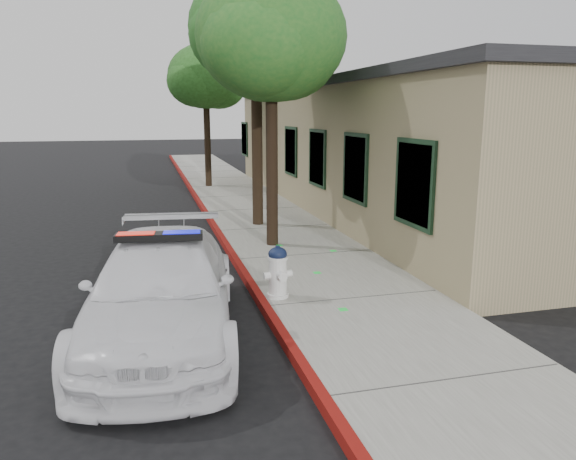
# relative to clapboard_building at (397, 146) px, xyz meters

# --- Properties ---
(ground) EXTENTS (120.00, 120.00, 0.00)m
(ground) POSITION_rel_clapboard_building_xyz_m (-6.69, -9.00, -2.13)
(ground) COLOR black
(ground) RESTS_ON ground
(sidewalk) EXTENTS (3.20, 60.00, 0.15)m
(sidewalk) POSITION_rel_clapboard_building_xyz_m (-5.09, -6.00, -2.05)
(sidewalk) COLOR gray
(sidewalk) RESTS_ON ground
(red_curb) EXTENTS (0.14, 60.00, 0.16)m
(red_curb) POSITION_rel_clapboard_building_xyz_m (-6.63, -6.00, -2.05)
(red_curb) COLOR maroon
(red_curb) RESTS_ON ground
(clapboard_building) EXTENTS (7.30, 20.89, 4.24)m
(clapboard_building) POSITION_rel_clapboard_building_xyz_m (0.00, 0.00, 0.00)
(clapboard_building) COLOR #9E8A67
(clapboard_building) RESTS_ON ground
(police_car) EXTENTS (2.65, 5.30, 1.60)m
(police_car) POSITION_rel_clapboard_building_xyz_m (-8.30, -9.50, -1.38)
(police_car) COLOR white
(police_car) RESTS_ON ground
(fire_hydrant) EXTENTS (0.52, 0.45, 0.91)m
(fire_hydrant) POSITION_rel_clapboard_building_xyz_m (-6.34, -8.62, -1.52)
(fire_hydrant) COLOR white
(fire_hydrant) RESTS_ON sidewalk
(street_tree_near) EXTENTS (3.40, 3.50, 6.22)m
(street_tree_near) POSITION_rel_clapboard_building_xyz_m (-5.55, -4.89, 2.67)
(street_tree_near) COLOR black
(street_tree_near) RESTS_ON sidewalk
(street_tree_mid) EXTENTS (3.65, 3.63, 6.81)m
(street_tree_mid) POSITION_rel_clapboard_building_xyz_m (-5.40, -2.36, 3.16)
(street_tree_mid) COLOR black
(street_tree_mid) RESTS_ON sidewalk
(street_tree_far) EXTENTS (3.36, 3.13, 5.91)m
(street_tree_far) POSITION_rel_clapboard_building_xyz_m (-5.79, 6.14, 2.47)
(street_tree_far) COLOR black
(street_tree_far) RESTS_ON sidewalk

